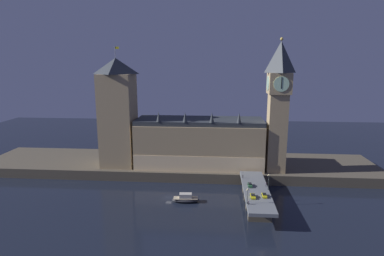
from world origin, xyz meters
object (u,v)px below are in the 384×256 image
pedestrian_near_rail (249,202)px  street_lamp_near (248,194)px  car_northbound_trail (253,196)px  victoria_tower (118,113)px  car_southbound_lead (264,195)px  pedestrian_mid_walk (266,184)px  clock_tower (278,103)px  pedestrian_far_rail (243,176)px  car_northbound_lead (250,185)px  boat_upstream (186,199)px  street_lamp_mid (269,180)px

pedestrian_near_rail → street_lamp_near: 3.09m
car_northbound_trail → pedestrian_near_rail: (-2.37, -6.80, 0.30)m
victoria_tower → car_southbound_lead: (72.95, -42.95, -26.36)m
pedestrian_near_rail → pedestrian_mid_walk: (9.46, 19.39, -0.00)m
clock_tower → pedestrian_far_rail: size_ratio=38.31×
car_northbound_lead → pedestrian_mid_walk: bearing=5.3°
clock_tower → car_southbound_lead: clock_tower is taller
car_northbound_lead → street_lamp_near: bearing=-98.9°
victoria_tower → boat_upstream: (39.89, -34.53, -32.88)m
car_southbound_lead → pedestrian_near_rail: bearing=-131.8°
pedestrian_mid_walk → pedestrian_far_rail: 13.32m
pedestrian_near_rail → pedestrian_far_rail: bearing=90.0°
pedestrian_near_rail → boat_upstream: 31.43m
pedestrian_mid_walk → boat_upstream: pedestrian_mid_walk is taller
car_southbound_lead → boat_upstream: 34.73m
clock_tower → pedestrian_near_rail: size_ratio=38.22×
car_northbound_trail → pedestrian_far_rail: (-2.37, 21.96, 0.30)m
clock_tower → car_southbound_lead: 52.12m
car_southbound_lead → street_lamp_near: (-7.50, -6.95, 3.21)m
car_southbound_lead → car_northbound_trail: bearing=-166.5°
clock_tower → victoria_tower: 84.14m
victoria_tower → car_northbound_lead: 79.87m
clock_tower → car_southbound_lead: (-10.84, -38.89, -32.97)m
street_lamp_near → car_southbound_lead: bearing=42.8°
clock_tower → car_northbound_trail: (-15.57, -40.03, -32.96)m
street_lamp_near → pedestrian_near_rail: bearing=-67.9°
car_northbound_lead → victoria_tower: bearing=154.8°
car_northbound_lead → car_southbound_lead: (4.73, -10.79, -0.06)m
clock_tower → car_northbound_trail: clock_tower is taller
car_southbound_lead → boat_upstream: bearing=165.7°
pedestrian_mid_walk → pedestrian_near_rail: bearing=-116.0°
victoria_tower → street_lamp_near: bearing=-37.3°
car_northbound_lead → car_southbound_lead: size_ratio=1.06×
car_northbound_lead → pedestrian_mid_walk: (7.10, 0.66, 0.25)m
pedestrian_mid_walk → street_lamp_near: bearing=-118.2°
car_northbound_trail → street_lamp_mid: street_lamp_mid is taller
street_lamp_near → boat_upstream: bearing=149.0°
car_southbound_lead → street_lamp_mid: (2.77, 7.77, 3.69)m
car_southbound_lead → boat_upstream: car_southbound_lead is taller
street_lamp_mid → clock_tower: bearing=75.5°
pedestrian_far_rail → boat_upstream: (-25.96, -12.40, -6.83)m
clock_tower → car_northbound_lead: bearing=-119.0°
clock_tower → street_lamp_near: bearing=-111.8°
street_lamp_near → boat_upstream: size_ratio=0.49×
pedestrian_mid_walk → pedestrian_far_rail: size_ratio=1.00×
clock_tower → boat_upstream: bearing=-145.2°
boat_upstream → car_southbound_lead: bearing=-14.3°
clock_tower → pedestrian_far_rail: 41.41m
clock_tower → pedestrian_far_rail: (-17.94, -18.06, -32.66)m
car_southbound_lead → street_lamp_near: 10.71m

